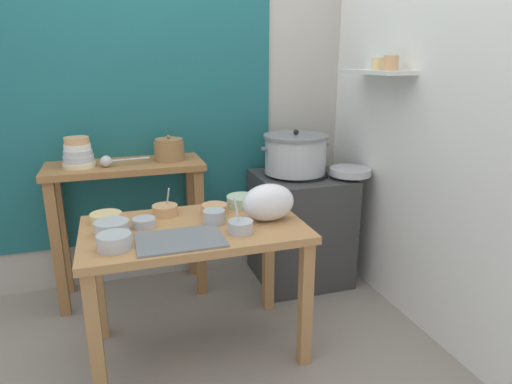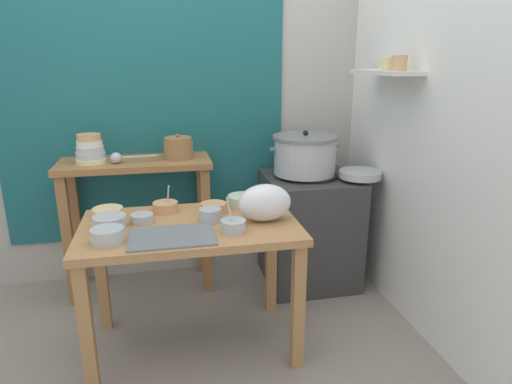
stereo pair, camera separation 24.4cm
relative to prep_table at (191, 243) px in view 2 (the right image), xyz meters
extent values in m
plane|color=gray|center=(-0.07, -0.09, -0.61)|extent=(9.00, 9.00, 0.00)
cube|color=#B2ADA3|center=(0.03, 1.01, 0.69)|extent=(4.40, 0.10, 2.60)
cube|color=#1E6066|center=(-0.22, 0.95, 0.74)|extent=(1.90, 0.02, 2.10)
cube|color=white|center=(1.33, 0.11, 0.69)|extent=(0.10, 3.20, 2.60)
cube|color=silver|center=(1.18, 0.31, 0.84)|extent=(0.20, 0.56, 0.02)
cylinder|color=tan|center=(1.18, 0.16, 0.89)|extent=(0.08, 0.08, 0.08)
cylinder|color=#E5C684|center=(1.18, 0.29, 0.89)|extent=(0.07, 0.07, 0.07)
cube|color=#B27F4C|center=(0.00, 0.00, 0.09)|extent=(1.10, 0.66, 0.04)
cube|color=#B27F4C|center=(-0.50, -0.28, -0.27)|extent=(0.06, 0.06, 0.68)
cube|color=#B27F4C|center=(0.50, -0.28, -0.27)|extent=(0.06, 0.06, 0.68)
cube|color=#B27F4C|center=(-0.50, 0.28, -0.27)|extent=(0.06, 0.06, 0.68)
cube|color=#B27F4C|center=(0.50, 0.28, -0.27)|extent=(0.06, 0.06, 0.68)
cube|color=#9E6B3D|center=(-0.29, 0.74, 0.27)|extent=(0.96, 0.40, 0.04)
cube|color=#9E6B3D|center=(-0.72, 0.59, -0.18)|extent=(0.06, 0.06, 0.86)
cube|color=#9E6B3D|center=(0.14, 0.59, -0.18)|extent=(0.06, 0.06, 0.86)
cube|color=#9E6B3D|center=(-0.72, 0.89, -0.18)|extent=(0.06, 0.06, 0.86)
cube|color=#9E6B3D|center=(0.14, 0.89, -0.18)|extent=(0.06, 0.06, 0.86)
cube|color=#383838|center=(0.85, 0.61, -0.23)|extent=(0.60, 0.60, 0.76)
cylinder|color=black|center=(0.85, 0.61, 0.16)|extent=(0.36, 0.36, 0.02)
cylinder|color=black|center=(0.73, 0.31, -0.16)|extent=(0.04, 0.02, 0.04)
cylinder|color=#B7BABF|center=(0.81, 0.63, 0.29)|extent=(0.41, 0.41, 0.24)
cylinder|color=slate|center=(0.81, 0.63, 0.42)|extent=(0.44, 0.44, 0.02)
sphere|color=black|center=(0.81, 0.63, 0.45)|extent=(0.04, 0.04, 0.04)
cube|color=slate|center=(0.59, 0.63, 0.35)|extent=(0.04, 0.02, 0.02)
cube|color=slate|center=(1.04, 0.63, 0.35)|extent=(0.04, 0.02, 0.02)
cylinder|color=olive|center=(-0.01, 0.74, 0.35)|extent=(0.19, 0.19, 0.12)
cylinder|color=olive|center=(-0.01, 0.74, 0.42)|extent=(0.17, 0.17, 0.02)
sphere|color=olive|center=(-0.01, 0.74, 0.44)|extent=(0.02, 0.02, 0.02)
cylinder|color=beige|center=(-0.56, 0.73, 0.31)|extent=(0.19, 0.19, 0.03)
cylinder|color=#B7BABF|center=(-0.56, 0.73, 0.34)|extent=(0.18, 0.18, 0.04)
cylinder|color=#B7BABF|center=(-0.56, 0.73, 0.38)|extent=(0.17, 0.17, 0.03)
cylinder|color=silver|center=(-0.56, 0.73, 0.41)|extent=(0.15, 0.15, 0.04)
cylinder|color=tan|center=(-0.56, 0.73, 0.45)|extent=(0.14, 0.14, 0.04)
sphere|color=#B7BABF|center=(-0.40, 0.67, 0.33)|extent=(0.07, 0.07, 0.07)
cylinder|color=#B7BABF|center=(-0.26, 0.69, 0.33)|extent=(0.22, 0.03, 0.01)
cube|color=slate|center=(-0.09, -0.17, 0.12)|extent=(0.40, 0.28, 0.01)
ellipsoid|color=white|center=(0.38, -0.04, 0.21)|extent=(0.27, 0.17, 0.20)
cylinder|color=#B7BABF|center=(1.14, 0.46, 0.19)|extent=(0.28, 0.28, 0.05)
cylinder|color=tan|center=(0.14, 0.15, 0.14)|extent=(0.14, 0.14, 0.05)
cylinder|color=brown|center=(0.14, 0.15, 0.16)|extent=(0.12, 0.12, 0.01)
cylinder|color=#B7BABF|center=(-0.39, 0.02, 0.14)|extent=(0.16, 0.16, 0.06)
cylinder|color=brown|center=(-0.39, 0.02, 0.17)|extent=(0.14, 0.14, 0.01)
cylinder|color=#E5C684|center=(-0.42, 0.19, 0.13)|extent=(0.16, 0.16, 0.05)
cylinder|color=brown|center=(-0.42, 0.19, 0.15)|extent=(0.13, 0.13, 0.01)
cylinder|color=tan|center=(-0.12, 0.21, 0.14)|extent=(0.14, 0.14, 0.05)
cylinder|color=#337238|center=(-0.12, 0.21, 0.16)|extent=(0.12, 0.12, 0.01)
cylinder|color=#B7BABF|center=(-0.10, 0.21, 0.19)|extent=(0.02, 0.09, 0.16)
cylinder|color=#B7BABF|center=(0.11, 0.01, 0.14)|extent=(0.11, 0.11, 0.07)
cylinder|color=brown|center=(0.11, 0.01, 0.17)|extent=(0.10, 0.10, 0.01)
cylinder|color=#B7BABF|center=(-0.24, 0.06, 0.13)|extent=(0.12, 0.12, 0.05)
cylinder|color=maroon|center=(-0.24, 0.06, 0.15)|extent=(0.10, 0.10, 0.01)
cylinder|color=#B7BABF|center=(0.20, -0.16, 0.14)|extent=(0.12, 0.12, 0.06)
cylinder|color=#BFB28C|center=(0.20, -0.16, 0.16)|extent=(0.10, 0.10, 0.01)
cylinder|color=#B7BABF|center=(0.19, -0.16, 0.20)|extent=(0.04, 0.07, 0.17)
cylinder|color=#B7BABF|center=(-0.38, -0.17, 0.15)|extent=(0.15, 0.15, 0.07)
cylinder|color=#BFB28C|center=(-0.38, -0.17, 0.17)|extent=(0.13, 0.13, 0.01)
cylinder|color=#B7D1AD|center=(0.32, 0.22, 0.14)|extent=(0.18, 0.18, 0.06)
cylinder|color=#BFB28C|center=(0.32, 0.22, 0.17)|extent=(0.15, 0.15, 0.01)
camera|label=1|loc=(-0.34, -2.08, 0.92)|focal=31.09mm
camera|label=2|loc=(-0.11, -2.14, 0.92)|focal=31.09mm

